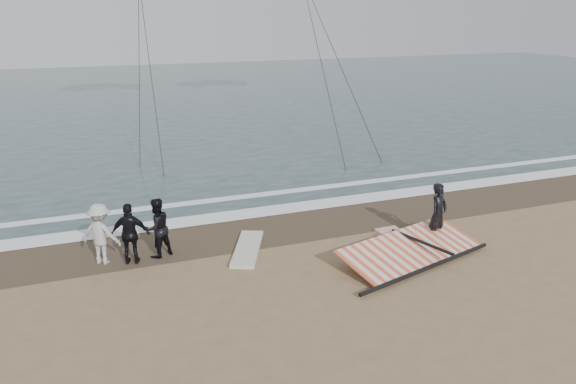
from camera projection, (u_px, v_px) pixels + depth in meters
name	position (u px, v px, depth m)	size (l,w,h in m)	color
ground	(387.00, 285.00, 13.40)	(120.00, 120.00, 0.00)	#8C704C
sea	(162.00, 97.00, 42.64)	(120.00, 54.00, 0.02)	#233838
wet_sand	(312.00, 222.00, 17.38)	(120.00, 2.80, 0.01)	#4C3D2B
foam_near	(295.00, 207.00, 18.62)	(120.00, 0.90, 0.01)	white
foam_far	(277.00, 193.00, 20.12)	(120.00, 0.45, 0.01)	white
man_main	(438.00, 213.00, 15.62)	(0.63, 0.41, 1.73)	black
board_white	(409.00, 244.00, 15.63)	(0.71, 2.54, 0.10)	silver
board_cream	(248.00, 248.00, 15.34)	(0.63, 2.38, 0.10)	beige
trio_cluster	(127.00, 232.00, 14.46)	(2.48, 1.18, 1.63)	black
sail_rig	(406.00, 251.00, 14.83)	(4.59, 2.79, 0.52)	black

